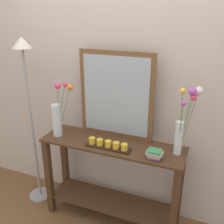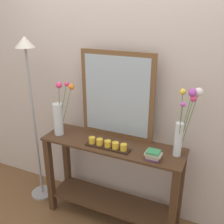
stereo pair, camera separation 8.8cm
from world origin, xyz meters
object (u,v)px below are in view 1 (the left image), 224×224
book_stack (154,154)px  floor_lamp (28,97)px  mirror_leaning (116,96)px  vase_right (184,121)px  console_table (112,175)px  tall_vase_left (58,115)px  candle_tray (108,145)px

book_stack → floor_lamp: 1.29m
mirror_leaning → vase_right: size_ratio=1.38×
console_table → tall_vase_left: bearing=-176.7°
vase_right → tall_vase_left: bearing=-176.0°
tall_vase_left → candle_tray: (0.51, -0.06, -0.17)m
book_stack → floor_lamp: (-1.25, 0.10, 0.28)m
floor_lamp → vase_right: bearing=2.0°
vase_right → floor_lamp: floor_lamp is taller
mirror_leaning → tall_vase_left: (-0.49, -0.18, -0.19)m
vase_right → book_stack: (-0.18, -0.15, -0.25)m
console_table → vase_right: (0.58, 0.05, 0.63)m
mirror_leaning → console_table: bearing=-81.2°
vase_right → book_stack: size_ratio=4.36×
candle_tray → floor_lamp: floor_lamp is taller
book_stack → candle_tray: bearing=177.4°
mirror_leaning → tall_vase_left: mirror_leaning is taller
console_table → candle_tray: (-0.00, -0.09, 0.36)m
candle_tray → book_stack: book_stack is taller
console_table → tall_vase_left: (-0.52, -0.03, 0.54)m
tall_vase_left → book_stack: size_ratio=3.97×
console_table → book_stack: book_stack is taller
console_table → vase_right: bearing=4.7°
vase_right → floor_lamp: size_ratio=0.33×
tall_vase_left → candle_tray: tall_vase_left is taller
book_stack → floor_lamp: size_ratio=0.08×
mirror_leaning → candle_tray: (0.02, -0.24, -0.36)m
candle_tray → book_stack: size_ratio=3.02×
tall_vase_left → floor_lamp: size_ratio=0.30×
tall_vase_left → book_stack: 0.94m
candle_tray → floor_lamp: bearing=174.4°
vase_right → book_stack: bearing=-140.0°
mirror_leaning → floor_lamp: floor_lamp is taller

